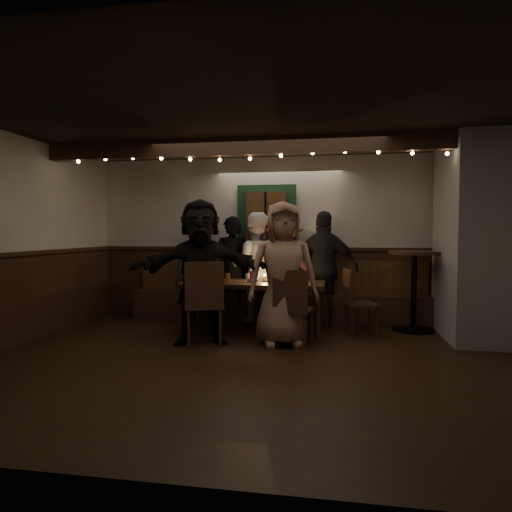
% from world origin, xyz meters
% --- Properties ---
extents(room, '(6.02, 5.01, 2.62)m').
position_xyz_m(room, '(1.07, 1.42, 1.07)').
color(room, black).
rests_on(room, ground).
extents(dining_table, '(1.96, 0.84, 0.85)m').
position_xyz_m(dining_table, '(-0.23, 1.40, 0.64)').
color(dining_table, black).
rests_on(dining_table, ground).
extents(chair_near_left, '(0.60, 0.60, 1.04)m').
position_xyz_m(chair_near_left, '(-0.69, 0.51, 0.59)').
color(chair_near_left, black).
rests_on(chair_near_left, ground).
extents(chair_near_right, '(0.50, 0.50, 0.94)m').
position_xyz_m(chair_near_right, '(0.39, 0.63, 0.53)').
color(chair_near_right, black).
rests_on(chair_near_right, ground).
extents(chair_end, '(0.49, 0.49, 0.90)m').
position_xyz_m(chair_end, '(1.16, 1.43, 0.50)').
color(chair_end, black).
rests_on(chair_end, ground).
extents(high_top, '(0.71, 0.71, 1.13)m').
position_xyz_m(high_top, '(1.99, 1.83, 0.71)').
color(high_top, black).
rests_on(high_top, ground).
extents(person_a, '(0.95, 0.79, 1.67)m').
position_xyz_m(person_a, '(-1.20, 2.11, 0.84)').
color(person_a, '#222229').
rests_on(person_a, ground).
extents(person_b, '(0.63, 0.44, 1.64)m').
position_xyz_m(person_b, '(-0.69, 2.11, 0.82)').
color(person_b, black).
rests_on(person_b, ground).
extents(person_c, '(0.91, 0.76, 1.70)m').
position_xyz_m(person_c, '(-0.33, 2.12, 0.85)').
color(person_c, silver).
rests_on(person_c, ground).
extents(person_d, '(1.14, 0.78, 1.62)m').
position_xyz_m(person_d, '(0.11, 2.13, 0.81)').
color(person_d, brown).
rests_on(person_d, ground).
extents(person_e, '(1.06, 0.60, 1.71)m').
position_xyz_m(person_e, '(0.74, 2.10, 0.86)').
color(person_e, black).
rests_on(person_e, ground).
extents(person_f, '(1.76, 0.96, 1.81)m').
position_xyz_m(person_f, '(-0.77, 0.65, 0.91)').
color(person_f, black).
rests_on(person_f, ground).
extents(person_g, '(0.98, 0.77, 1.77)m').
position_xyz_m(person_g, '(0.26, 0.72, 0.88)').
color(person_g, '#9E735C').
rests_on(person_g, ground).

